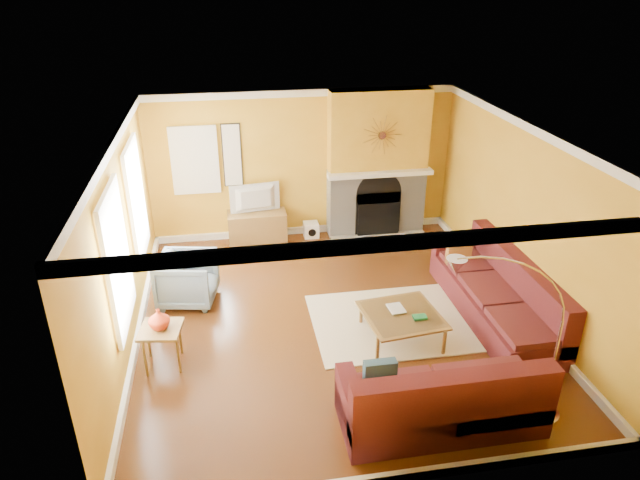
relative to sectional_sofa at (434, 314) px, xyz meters
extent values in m
cube|color=#5F3314|center=(-1.21, 0.81, -0.46)|extent=(5.50, 6.00, 0.02)
cube|color=white|center=(-1.21, 0.81, 2.26)|extent=(5.50, 6.00, 0.02)
cube|color=gold|center=(-1.21, 3.82, 0.90)|extent=(5.50, 0.02, 2.70)
cube|color=gold|center=(-1.21, -2.20, 0.90)|extent=(5.50, 0.02, 2.70)
cube|color=gold|center=(-3.97, 0.81, 0.90)|extent=(0.02, 6.00, 2.70)
cube|color=gold|center=(1.55, 0.81, 0.90)|extent=(0.02, 6.00, 2.70)
cube|color=white|center=(-3.93, 2.11, 1.05)|extent=(0.06, 1.22, 1.72)
cube|color=white|center=(-3.93, 0.21, 1.05)|extent=(0.06, 1.22, 1.72)
cube|color=white|center=(-3.11, 3.77, 1.10)|extent=(0.82, 0.06, 1.22)
cube|color=white|center=(-2.46, 3.78, 1.15)|extent=(0.34, 0.04, 1.14)
cube|color=white|center=(0.14, 3.37, 0.80)|extent=(1.92, 0.22, 0.08)
cube|color=#9A9792|center=(0.14, 3.06, -0.42)|extent=(1.80, 0.70, 0.06)
cube|color=beige|center=(-0.33, 0.56, -0.44)|extent=(2.40, 1.80, 0.02)
cube|color=brown|center=(-2.10, 3.54, -0.16)|extent=(1.06, 0.48, 0.58)
imported|color=black|center=(-2.10, 3.54, 0.39)|extent=(0.92, 0.25, 0.52)
cube|color=white|center=(-1.09, 3.60, -0.31)|extent=(0.27, 0.27, 0.27)
imported|color=slate|center=(-3.27, 1.63, -0.07)|extent=(0.97, 0.95, 0.76)
imported|color=red|center=(-3.53, 0.12, 0.24)|extent=(0.34, 0.34, 0.28)
imported|color=white|center=(-0.54, 0.27, -0.04)|extent=(0.23, 0.29, 0.03)
camera|label=1|loc=(-2.57, -6.02, 4.15)|focal=32.00mm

